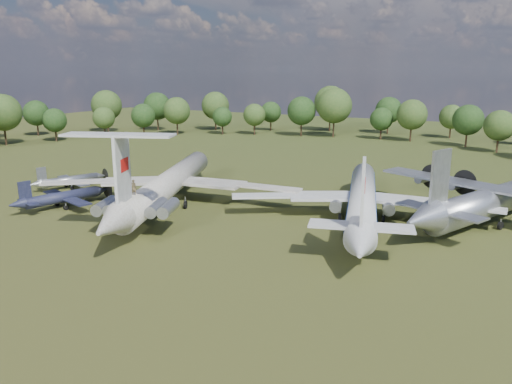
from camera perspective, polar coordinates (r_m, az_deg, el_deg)
The scene contains 7 objects.
ground at distance 75.15m, azimuth -6.40°, elevation -1.84°, with size 300.00×300.00×0.00m, color #224115.
il62_airliner at distance 77.17m, azimuth -9.92°, elevation 0.43°, with size 40.43×52.56×5.16m, color #BBBBB7, non-canonical shape.
tu104_jet at distance 69.54m, azimuth 12.03°, elevation -1.29°, with size 36.24×48.32×4.83m, color white, non-canonical shape.
an12_transport at distance 73.40m, azimuth 25.00°, elevation -1.48°, with size 33.34×37.26×4.90m, color #929499, non-canonical shape.
small_prop_west at distance 80.08m, azimuth -21.19°, elevation -0.82°, with size 12.25×16.70×2.45m, color black, non-canonical shape.
small_prop_northwest at distance 92.84m, azimuth -20.46°, elevation 1.07°, with size 10.70×14.59×2.14m, color #A8AAB0, non-canonical shape.
person_on_il62 at distance 63.08m, azimuth -13.80°, elevation 0.53°, with size 0.71×0.46×1.94m, color olive.
Camera 1 is at (41.49, -59.31, 20.22)m, focal length 35.00 mm.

